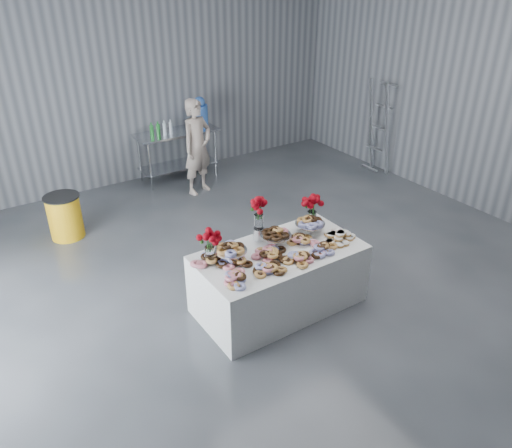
{
  "coord_description": "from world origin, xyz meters",
  "views": [
    {
      "loc": [
        -3.1,
        -3.92,
        3.68
      ],
      "look_at": [
        -0.25,
        0.38,
        0.9
      ],
      "focal_mm": 35.0,
      "sensor_mm": 36.0,
      "label": 1
    }
  ],
  "objects_px": {
    "prep_table": "(177,146)",
    "person": "(197,147)",
    "water_jug": "(200,113)",
    "stepladder": "(379,127)",
    "display_table": "(279,279)",
    "trash_barrel": "(65,217)"
  },
  "relations": [
    {
      "from": "display_table",
      "to": "prep_table",
      "type": "distance_m",
      "value": 4.25
    },
    {
      "from": "prep_table",
      "to": "person",
      "type": "relative_size",
      "value": 0.92
    },
    {
      "from": "water_jug",
      "to": "stepladder",
      "type": "distance_m",
      "value": 3.3
    },
    {
      "from": "prep_table",
      "to": "stepladder",
      "type": "bearing_deg",
      "value": -29.13
    },
    {
      "from": "display_table",
      "to": "trash_barrel",
      "type": "relative_size",
      "value": 2.89
    },
    {
      "from": "water_jug",
      "to": "person",
      "type": "distance_m",
      "value": 0.94
    },
    {
      "from": "display_table",
      "to": "prep_table",
      "type": "bearing_deg",
      "value": 80.06
    },
    {
      "from": "prep_table",
      "to": "person",
      "type": "bearing_deg",
      "value": -87.53
    },
    {
      "from": "prep_table",
      "to": "water_jug",
      "type": "bearing_deg",
      "value": -0.0
    },
    {
      "from": "prep_table",
      "to": "stepladder",
      "type": "height_order",
      "value": "stepladder"
    },
    {
      "from": "prep_table",
      "to": "trash_barrel",
      "type": "distance_m",
      "value": 2.62
    },
    {
      "from": "stepladder",
      "to": "water_jug",
      "type": "bearing_deg",
      "value": 146.63
    },
    {
      "from": "display_table",
      "to": "person",
      "type": "relative_size",
      "value": 1.16
    },
    {
      "from": "display_table",
      "to": "stepladder",
      "type": "relative_size",
      "value": 1.08
    },
    {
      "from": "display_table",
      "to": "water_jug",
      "type": "bearing_deg",
      "value": 73.57
    },
    {
      "from": "display_table",
      "to": "trash_barrel",
      "type": "bearing_deg",
      "value": 117.9
    },
    {
      "from": "prep_table",
      "to": "stepladder",
      "type": "xyz_separation_m",
      "value": [
        3.25,
        -1.81,
        0.26
      ]
    },
    {
      "from": "display_table",
      "to": "person",
      "type": "height_order",
      "value": "person"
    },
    {
      "from": "display_table",
      "to": "stepladder",
      "type": "xyz_separation_m",
      "value": [
        3.98,
        2.37,
        0.51
      ]
    },
    {
      "from": "prep_table",
      "to": "person",
      "type": "xyz_separation_m",
      "value": [
        0.03,
        -0.75,
        0.2
      ]
    },
    {
      "from": "display_table",
      "to": "prep_table",
      "type": "relative_size",
      "value": 1.27
    },
    {
      "from": "trash_barrel",
      "to": "display_table",
      "type": "bearing_deg",
      "value": -62.1
    }
  ]
}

